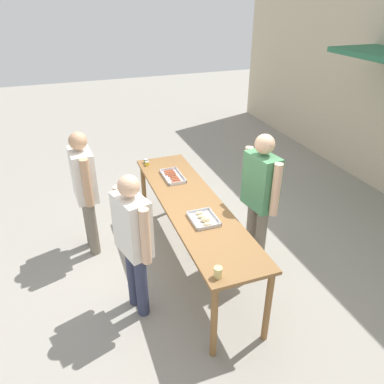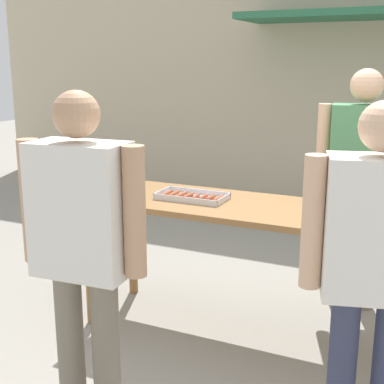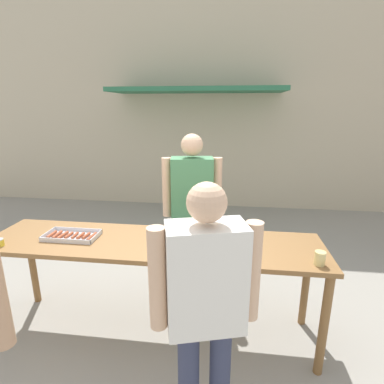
% 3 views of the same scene
% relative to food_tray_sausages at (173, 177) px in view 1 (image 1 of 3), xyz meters
% --- Properties ---
extents(ground_plane, '(24.00, 24.00, 0.00)m').
position_rel_food_tray_sausages_xyz_m(ground_plane, '(0.75, 0.01, -0.96)').
color(ground_plane, gray).
extents(serving_table, '(2.98, 0.72, 0.95)m').
position_rel_food_tray_sausages_xyz_m(serving_table, '(0.75, 0.01, -0.12)').
color(serving_table, brown).
rests_on(serving_table, ground).
extents(food_tray_sausages, '(0.48, 0.25, 0.04)m').
position_rel_food_tray_sausages_xyz_m(food_tray_sausages, '(0.00, 0.00, 0.00)').
color(food_tray_sausages, silver).
rests_on(food_tray_sausages, serving_table).
extents(food_tray_buns, '(0.37, 0.29, 0.06)m').
position_rel_food_tray_sausages_xyz_m(food_tray_buns, '(1.18, 0.00, 0.01)').
color(food_tray_buns, silver).
rests_on(food_tray_buns, serving_table).
extents(condiment_jar_mustard, '(0.07, 0.07, 0.06)m').
position_rel_food_tray_sausages_xyz_m(condiment_jar_mustard, '(-0.61, -0.23, 0.02)').
color(condiment_jar_mustard, '#567A38').
rests_on(condiment_jar_mustard, serving_table).
extents(condiment_jar_ketchup, '(0.07, 0.07, 0.06)m').
position_rel_food_tray_sausages_xyz_m(condiment_jar_ketchup, '(-0.52, -0.24, 0.02)').
color(condiment_jar_ketchup, gold).
rests_on(condiment_jar_ketchup, serving_table).
extents(beer_cup, '(0.08, 0.08, 0.11)m').
position_rel_food_tray_sausages_xyz_m(beer_cup, '(2.10, -0.22, 0.04)').
color(beer_cup, '#DBC67A').
rests_on(beer_cup, serving_table).
extents(person_server_behind_table, '(0.65, 0.31, 1.82)m').
position_rel_food_tray_sausages_xyz_m(person_server_behind_table, '(1.00, 0.81, 0.12)').
color(person_server_behind_table, '#756B5B').
rests_on(person_server_behind_table, ground).
extents(person_customer_holding_hotdog, '(0.69, 0.29, 1.75)m').
position_rel_food_tray_sausages_xyz_m(person_customer_holding_hotdog, '(-0.04, -1.19, 0.07)').
color(person_customer_holding_hotdog, '#756B5B').
rests_on(person_customer_holding_hotdog, ground).
extents(person_customer_with_cup, '(0.63, 0.36, 1.71)m').
position_rel_food_tray_sausages_xyz_m(person_customer_with_cup, '(1.29, -0.84, 0.05)').
color(person_customer_with_cup, '#333851').
rests_on(person_customer_with_cup, ground).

